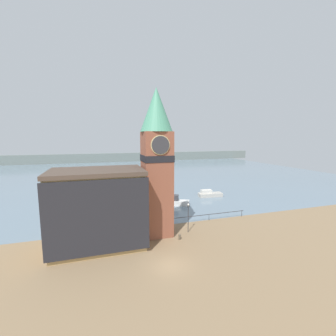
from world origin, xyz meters
name	(u,v)px	position (x,y,z in m)	size (l,w,h in m)	color
ground_plane	(170,266)	(0.00, 0.00, 0.00)	(160.00, 160.00, 0.00)	#846B4C
water	(117,172)	(0.00, 71.26, 0.00)	(160.00, 120.00, 0.00)	slate
far_shoreline	(111,158)	(0.00, 111.26, 2.50)	(180.00, 3.00, 5.00)	slate
pier_railing	(209,215)	(10.52, 11.01, 0.97)	(13.57, 0.08, 1.09)	#333338
clock_tower	(157,159)	(0.79, 8.52, 11.02)	(4.47, 4.47, 20.74)	brown
pier_building	(98,208)	(-7.29, 7.28, 5.02)	(11.66, 7.59, 10.00)	tan
boat_near	(176,201)	(8.13, 20.90, 0.78)	(5.17, 3.59, 2.15)	silver
boat_far	(209,194)	(17.91, 24.92, 0.63)	(5.79, 2.58, 1.69)	#B7B2A8
mooring_bollard_near	(180,236)	(3.27, 5.75, 0.42)	(0.36, 0.36, 0.78)	brown
lamp_post	(188,212)	(5.33, 7.68, 3.02)	(0.32, 0.32, 4.38)	#2D2D33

